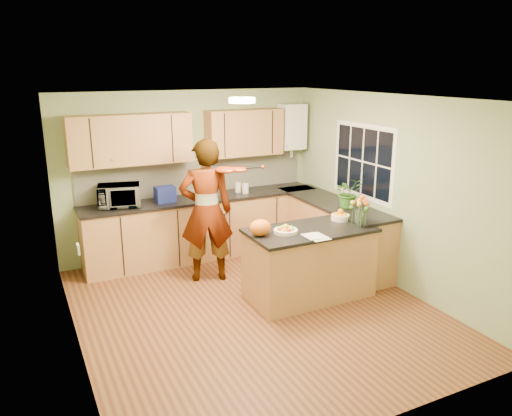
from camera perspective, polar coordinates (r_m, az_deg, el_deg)
name	(u,v)px	position (r m, az deg, el deg)	size (l,w,h in m)	color
floor	(254,309)	(6.15, -0.24, -11.47)	(4.50, 4.50, 0.00)	#572C19
ceiling	(254,98)	(5.48, -0.27, 12.46)	(4.00, 4.50, 0.02)	silver
wall_back	(190,174)	(7.72, -7.60, 3.91)	(4.00, 0.02, 2.50)	#90A374
wall_front	(385,283)	(3.91, 14.49, -8.34)	(4.00, 0.02, 2.50)	#90A374
wall_left	(69,235)	(5.18, -20.60, -2.87)	(0.02, 4.50, 2.50)	#90A374
wall_right	(391,191)	(6.78, 15.13, 1.85)	(0.02, 4.50, 2.50)	#90A374
back_counter	(204,227)	(7.67, -5.96, -2.12)	(3.64, 0.62, 0.94)	#A97043
right_counter	(332,232)	(7.45, 8.69, -2.77)	(0.62, 2.24, 0.94)	#A97043
splashback	(196,176)	(7.75, -6.85, 3.60)	(3.60, 0.02, 0.52)	silver
upper_cabinets	(180,136)	(7.41, -8.64, 8.09)	(3.20, 0.34, 0.70)	#A97043
boiler	(292,127)	(8.17, 4.10, 9.25)	(0.40, 0.30, 0.86)	white
window_right	(363,161)	(7.16, 12.12, 5.23)	(0.01, 1.30, 1.05)	white
light_switch	(78,249)	(4.60, -19.66, -4.44)	(0.02, 0.09, 0.09)	white
ceiling_lamp	(242,100)	(5.75, -1.61, 12.22)	(0.30, 0.30, 0.07)	#FFEABF
peninsula_island	(309,263)	(6.33, 6.12, -6.25)	(1.57, 0.81, 0.90)	#A97043
fruit_dish	(286,230)	(5.99, 3.41, -2.47)	(0.29, 0.29, 0.10)	#F4E2C3
orange_bowl	(340,215)	(6.58, 9.61, -0.85)	(0.24, 0.24, 0.14)	#F4E2C3
flower_vase	(360,202)	(6.29, 11.83, 0.67)	(0.26, 0.26, 0.47)	silver
orange_bag	(260,228)	(5.88, 0.49, -2.25)	(0.26, 0.22, 0.20)	orange
papers	(317,237)	(5.89, 6.97, -3.27)	(0.22, 0.30, 0.01)	silver
violinist	(206,211)	(6.68, -5.70, -0.35)	(0.71, 0.47, 1.94)	#DAA485
violin	(226,170)	(6.41, -3.47, 4.39)	(0.66, 0.26, 0.13)	#541105
microwave	(119,196)	(7.20, -15.37, 1.37)	(0.56, 0.38, 0.31)	white
blue_box	(165,194)	(7.33, -10.35, 1.57)	(0.28, 0.21, 0.22)	navy
kettle	(216,188)	(7.61, -4.64, 2.28)	(0.14, 0.14, 0.27)	silver
jar_cream	(238,187)	(7.79, -2.06, 2.38)	(0.10, 0.10, 0.15)	#F4E2C3
jar_white	(245,188)	(7.71, -1.23, 2.26)	(0.10, 0.10, 0.15)	white
potted_plant	(348,192)	(7.00, 10.50, 1.76)	(0.39, 0.33, 0.43)	#346822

